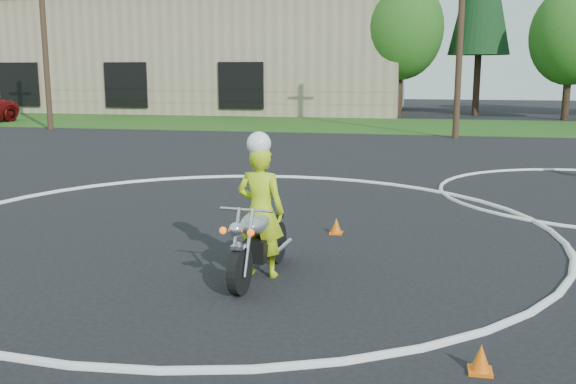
# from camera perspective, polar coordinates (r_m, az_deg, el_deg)

# --- Properties ---
(ground) EXTENTS (120.00, 120.00, 0.00)m
(ground) POSITION_cam_1_polar(r_m,az_deg,el_deg) (9.69, -9.79, -7.44)
(ground) COLOR black
(ground) RESTS_ON ground
(grass_strip) EXTENTS (120.00, 10.00, 0.02)m
(grass_strip) POSITION_cam_1_polar(r_m,az_deg,el_deg) (35.84, 6.13, 5.96)
(grass_strip) COLOR #1E4714
(grass_strip) RESTS_ON ground
(course_markings) EXTENTS (19.05, 19.05, 0.12)m
(course_markings) POSITION_cam_1_polar(r_m,az_deg,el_deg) (13.30, 5.91, -2.27)
(course_markings) COLOR silver
(course_markings) RESTS_ON ground
(primary_motorcycle) EXTENTS (0.77, 2.20, 1.16)m
(primary_motorcycle) POSITION_cam_1_polar(r_m,az_deg,el_deg) (9.34, -2.64, -4.37)
(primary_motorcycle) COLOR black
(primary_motorcycle) RESTS_ON ground
(rider_primary_grp) EXTENTS (0.75, 0.54, 2.14)m
(rider_primary_grp) POSITION_cam_1_polar(r_m,az_deg,el_deg) (9.36, -2.45, -1.36)
(rider_primary_grp) COLOR #B2D616
(rider_primary_grp) RESTS_ON ground
(traffic_cones) EXTENTS (21.17, 10.40, 0.30)m
(traffic_cones) POSITION_cam_1_polar(r_m,az_deg,el_deg) (10.49, 10.96, -5.27)
(traffic_cones) COLOR #E95F0C
(traffic_cones) RESTS_ON ground
(warehouse) EXTENTS (41.00, 17.00, 8.30)m
(warehouse) POSITION_cam_1_polar(r_m,az_deg,el_deg) (53.07, -12.47, 11.82)
(warehouse) COLOR tan
(warehouse) RESTS_ON ground
(utility_poles) EXTENTS (41.60, 1.12, 10.00)m
(utility_poles) POSITION_cam_1_polar(r_m,az_deg,el_deg) (29.67, 15.14, 14.69)
(utility_poles) COLOR #473321
(utility_poles) RESTS_ON ground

